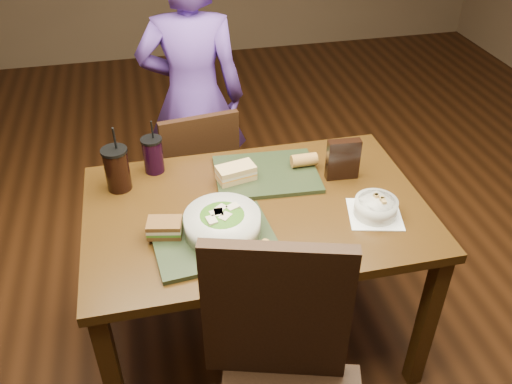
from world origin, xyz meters
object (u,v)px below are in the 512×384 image
dining_table (256,225)px  baguette_far (304,160)px  sandwich_near (165,228)px  baguette_near (258,253)px  chair_near (284,383)px  diner (193,99)px  chip_bag (343,159)px  tray_far (266,174)px  cup_berry (153,155)px  sandwich_far (236,173)px  tray_near (214,240)px  cup_cola (117,169)px  chair_far (201,176)px  soup_bowl (376,207)px  salad_bowl (222,222)px

dining_table → baguette_far: size_ratio=12.02×
sandwich_near → baguette_near: (0.29, -0.20, -0.00)m
baguette_far → sandwich_near: bearing=-152.3°
chair_near → diner: diner is taller
chair_near → chip_bag: size_ratio=5.94×
chip_bag → tray_far: bearing=169.3°
diner → chip_bag: (0.51, -0.85, 0.09)m
baguette_far → cup_berry: (-0.61, 0.13, 0.03)m
sandwich_far → cup_berry: size_ratio=0.69×
tray_near → chip_bag: 0.65m
baguette_far → sandwich_far: bearing=-173.2°
sandwich_far → cup_berry: 0.36m
dining_table → cup_berry: size_ratio=5.44×
dining_table → cup_berry: bearing=136.9°
baguette_far → chip_bag: 0.17m
baguette_far → tray_far: bearing=-174.6°
sandwich_far → tray_far: bearing=8.6°
cup_cola → chip_bag: 0.90m
sandwich_near → chair_far: bearing=74.3°
sandwich_far → cup_berry: bearing=153.0°
chair_near → sandwich_near: 0.66m
sandwich_near → chip_bag: size_ratio=0.77×
sandwich_near → cup_cola: cup_cola is taller
chip_bag → sandwich_far: bearing=176.2°
tray_far → soup_bowl: soup_bowl is taller
baguette_far → dining_table: bearing=-140.2°
baguette_near → dining_table: bearing=78.7°
chair_near → sandwich_near: chair_near is taller
chair_near → tray_near: 0.54m
chair_near → cup_berry: size_ratio=4.34×
diner → baguette_far: 0.85m
chair_near → salad_bowl: 0.57m
diner → soup_bowl: diner is taller
sandwich_near → sandwich_far: bearing=42.4°
salad_bowl → baguette_far: size_ratio=2.49×
chair_near → diner: 1.64m
chair_far → cup_berry: bearing=-124.9°
sandwich_far → chip_bag: size_ratio=0.95×
tray_near → sandwich_far: 0.37m
cup_berry → soup_bowl: bearing=-31.6°
tray_near → baguette_near: bearing=-47.9°
chair_near → sandwich_far: size_ratio=6.26×
sandwich_near → baguette_near: bearing=-34.3°
sandwich_near → chip_bag: chip_bag is taller
chair_near → chip_bag: bearing=60.0°
soup_bowl → cup_cola: (-0.93, 0.39, 0.06)m
diner → sandwich_far: 0.80m
baguette_near → cup_cola: cup_cola is taller
soup_bowl → chip_bag: (-0.04, 0.27, 0.05)m
cup_cola → tray_near: bearing=-52.1°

